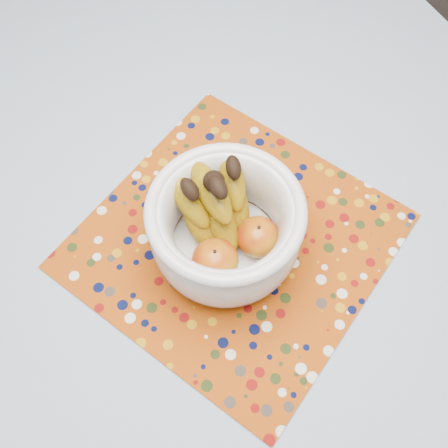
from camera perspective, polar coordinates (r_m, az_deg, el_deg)
table at (r=0.98m, az=-3.21°, el=0.64°), size 1.20×1.20×0.75m
tablecloth at (r=0.91m, az=-3.47°, el=3.10°), size 1.32×1.32×0.01m
placemat at (r=0.86m, az=1.15°, el=-1.83°), size 0.60×0.60×0.00m
fruit_bowl at (r=0.78m, az=-0.01°, el=0.19°), size 0.23×0.23×0.18m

